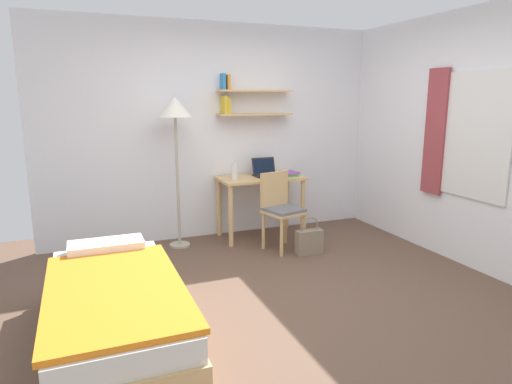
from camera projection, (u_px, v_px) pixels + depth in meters
The scene contains 11 objects.
ground_plane at pixel (292, 295), 3.96m from camera, with size 5.28×5.28×0.00m, color brown.
wall_back at pixel (222, 131), 5.52m from camera, with size 4.40×0.27×2.60m.
wall_right at pixel (477, 140), 4.43m from camera, with size 0.10×4.40×2.60m.
bed at pixel (116, 312), 3.14m from camera, with size 0.89×1.87×0.54m.
desk at pixel (261, 189), 5.52m from camera, with size 1.04×0.56×0.76m.
desk_chair at pixel (281, 207), 5.10m from camera, with size 0.49×0.49×0.88m.
standing_lamp at pixel (175, 116), 4.96m from camera, with size 0.38×0.38×1.73m.
laptop at pixel (265, 171), 5.56m from camera, with size 0.31×0.23×0.22m.
water_bottle at pixel (235, 171), 5.29m from camera, with size 0.07×0.07×0.21m, color silver.
book_stack at pixel (290, 173), 5.57m from camera, with size 0.19×0.23×0.05m.
handbag at pixel (309, 241), 4.98m from camera, with size 0.31×0.12×0.43m.
Camera 1 is at (-1.67, -3.29, 1.72)m, focal length 31.27 mm.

